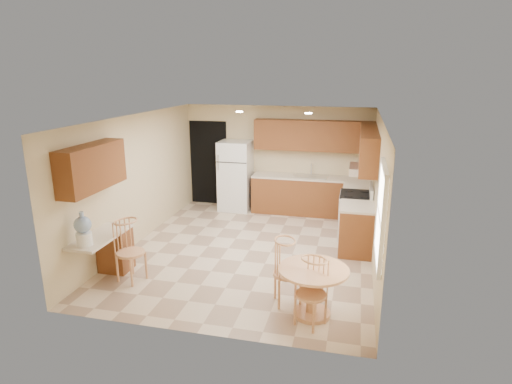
% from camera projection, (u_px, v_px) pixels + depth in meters
% --- Properties ---
extents(floor, '(5.50, 5.50, 0.00)m').
position_uv_depth(floor, '(249.00, 250.00, 8.11)').
color(floor, beige).
rests_on(floor, ground).
extents(ceiling, '(4.50, 5.50, 0.02)m').
position_uv_depth(ceiling, '(249.00, 117.00, 7.43)').
color(ceiling, white).
rests_on(ceiling, wall_back).
extents(wall_back, '(4.50, 0.02, 2.50)m').
position_uv_depth(wall_back, '(277.00, 158.00, 10.35)').
color(wall_back, '#CDB88A').
rests_on(wall_back, floor).
extents(wall_front, '(4.50, 0.02, 2.50)m').
position_uv_depth(wall_front, '(193.00, 244.00, 5.20)').
color(wall_front, '#CDB88A').
rests_on(wall_front, floor).
extents(wall_left, '(0.02, 5.50, 2.50)m').
position_uv_depth(wall_left, '(137.00, 180.00, 8.27)').
color(wall_left, '#CDB88A').
rests_on(wall_left, floor).
extents(wall_right, '(0.02, 5.50, 2.50)m').
position_uv_depth(wall_right, '(377.00, 195.00, 7.27)').
color(wall_right, '#CDB88A').
rests_on(wall_right, floor).
extents(doorway, '(0.90, 0.02, 2.10)m').
position_uv_depth(doorway, '(209.00, 163.00, 10.78)').
color(doorway, black).
rests_on(doorway, floor).
extents(base_cab_back, '(2.75, 0.60, 0.87)m').
position_uv_depth(base_cab_back, '(311.00, 196.00, 10.09)').
color(base_cab_back, brown).
rests_on(base_cab_back, floor).
extents(counter_back, '(2.75, 0.63, 0.04)m').
position_uv_depth(counter_back, '(311.00, 177.00, 9.97)').
color(counter_back, beige).
rests_on(counter_back, base_cab_back).
extents(base_cab_right_a, '(0.60, 0.59, 0.87)m').
position_uv_depth(base_cab_right_a, '(357.00, 207.00, 9.30)').
color(base_cab_right_a, brown).
rests_on(base_cab_right_a, floor).
extents(counter_right_a, '(0.63, 0.59, 0.04)m').
position_uv_depth(counter_right_a, '(358.00, 187.00, 9.17)').
color(counter_right_a, beige).
rests_on(counter_right_a, base_cab_right_a).
extents(base_cab_right_b, '(0.60, 0.80, 0.87)m').
position_uv_depth(base_cab_right_b, '(356.00, 230.00, 7.93)').
color(base_cab_right_b, brown).
rests_on(base_cab_right_b, floor).
extents(counter_right_b, '(0.63, 0.80, 0.04)m').
position_uv_depth(counter_right_b, '(358.00, 207.00, 7.81)').
color(counter_right_b, beige).
rests_on(counter_right_b, base_cab_right_b).
extents(upper_cab_back, '(2.75, 0.33, 0.70)m').
position_uv_depth(upper_cab_back, '(313.00, 136.00, 9.84)').
color(upper_cab_back, brown).
rests_on(upper_cab_back, wall_back).
extents(upper_cab_right, '(0.33, 2.42, 0.70)m').
position_uv_depth(upper_cab_right, '(368.00, 148.00, 8.28)').
color(upper_cab_right, brown).
rests_on(upper_cab_right, wall_right).
extents(upper_cab_left, '(0.33, 1.40, 0.70)m').
position_uv_depth(upper_cab_left, '(92.00, 167.00, 6.58)').
color(upper_cab_left, brown).
rests_on(upper_cab_left, wall_left).
extents(sink, '(0.78, 0.44, 0.01)m').
position_uv_depth(sink, '(310.00, 176.00, 9.97)').
color(sink, silver).
rests_on(sink, counter_back).
extents(range_hood, '(0.50, 0.76, 0.14)m').
position_uv_depth(range_hood, '(362.00, 169.00, 8.39)').
color(range_hood, silver).
rests_on(range_hood, upper_cab_right).
extents(desk_pedestal, '(0.48, 0.42, 0.72)m').
position_uv_depth(desk_pedestal, '(115.00, 250.00, 7.22)').
color(desk_pedestal, brown).
rests_on(desk_pedestal, floor).
extents(desk_top, '(0.50, 1.20, 0.04)m').
position_uv_depth(desk_top, '(100.00, 237.00, 6.76)').
color(desk_top, beige).
rests_on(desk_top, desk_pedestal).
extents(window, '(0.06, 1.12, 1.30)m').
position_uv_depth(window, '(382.00, 215.00, 5.48)').
color(window, white).
rests_on(window, wall_right).
extents(can_light_a, '(0.14, 0.14, 0.02)m').
position_uv_depth(can_light_a, '(239.00, 112.00, 8.67)').
color(can_light_a, white).
rests_on(can_light_a, ceiling).
extents(can_light_b, '(0.14, 0.14, 0.02)m').
position_uv_depth(can_light_b, '(308.00, 113.00, 8.36)').
color(can_light_b, white).
rests_on(can_light_b, ceiling).
extents(refrigerator, '(0.74, 0.72, 1.68)m').
position_uv_depth(refrigerator, '(236.00, 176.00, 10.34)').
color(refrigerator, white).
rests_on(refrigerator, floor).
extents(stove, '(0.65, 0.76, 1.09)m').
position_uv_depth(stove, '(355.00, 215.00, 8.66)').
color(stove, white).
rests_on(stove, floor).
extents(dining_table, '(0.96, 0.96, 0.71)m').
position_uv_depth(dining_table, '(313.00, 285.00, 5.83)').
color(dining_table, tan).
rests_on(dining_table, floor).
extents(chair_table_a, '(0.43, 0.56, 0.98)m').
position_uv_depth(chair_table_a, '(287.00, 268.00, 6.02)').
color(chair_table_a, tan).
rests_on(chair_table_a, floor).
extents(chair_table_b, '(0.41, 0.47, 0.93)m').
position_uv_depth(chair_table_b, '(311.00, 289.00, 5.50)').
color(chair_table_b, tan).
rests_on(chair_table_b, floor).
extents(chair_desk, '(0.44, 0.57, 1.00)m').
position_uv_depth(chair_desk, '(127.00, 247.00, 6.70)').
color(chair_desk, tan).
rests_on(chair_desk, floor).
extents(water_crock, '(0.25, 0.25, 0.52)m').
position_uv_depth(water_crock, '(83.00, 230.00, 6.32)').
color(water_crock, white).
rests_on(water_crock, desk_top).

